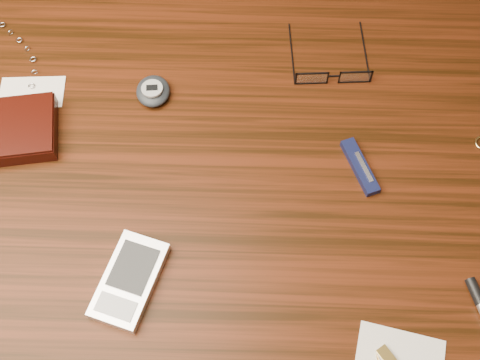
{
  "coord_description": "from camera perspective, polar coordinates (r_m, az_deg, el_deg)",
  "views": [
    {
      "loc": [
        0.08,
        -0.35,
        1.45
      ],
      "look_at": [
        0.07,
        0.01,
        0.76
      ],
      "focal_mm": 45.0,
      "sensor_mm": 36.0,
      "label": 1
    }
  ],
  "objects": [
    {
      "name": "pda_phone",
      "position": [
        0.75,
        -10.44,
        -9.31
      ],
      "size": [
        0.09,
        0.13,
        0.02
      ],
      "color": "silver",
      "rests_on": "desk"
    },
    {
      "name": "eyeglasses",
      "position": [
        0.89,
        8.8,
        9.87
      ],
      "size": [
        0.12,
        0.12,
        0.02
      ],
      "color": "black",
      "rests_on": "desk"
    },
    {
      "name": "pocket_knife",
      "position": [
        0.82,
        11.3,
        1.25
      ],
      "size": [
        0.05,
        0.09,
        0.01
      ],
      "color": "black",
      "rests_on": "desk"
    },
    {
      "name": "ground",
      "position": [
        1.5,
        -2.89,
        -14.05
      ],
      "size": [
        3.8,
        3.8,
        0.0
      ],
      "primitive_type": "plane",
      "color": "#472814",
      "rests_on": "ground"
    },
    {
      "name": "desk",
      "position": [
        0.89,
        -4.76,
        -3.98
      ],
      "size": [
        1.0,
        0.7,
        0.75
      ],
      "color": "#371508",
      "rests_on": "ground"
    },
    {
      "name": "wallet_and_card",
      "position": [
        0.88,
        -20.81,
        4.5
      ],
      "size": [
        0.13,
        0.16,
        0.03
      ],
      "color": "black",
      "rests_on": "desk"
    },
    {
      "name": "pedometer",
      "position": [
        0.87,
        -8.25,
        8.36
      ],
      "size": [
        0.05,
        0.06,
        0.02
      ],
      "color": "black",
      "rests_on": "desk"
    }
  ]
}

